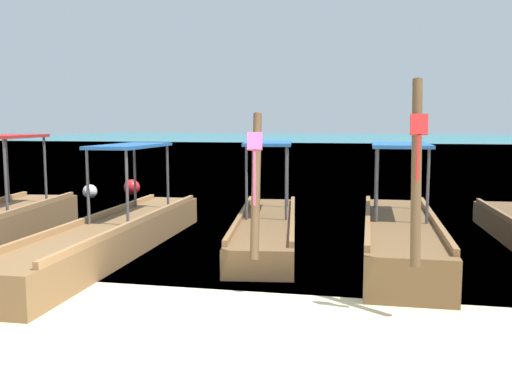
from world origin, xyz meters
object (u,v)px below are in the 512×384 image
Objects in this scene: longtail_boat_turquoise_ribbon at (113,235)px; longtail_boat_red_ribbon at (400,235)px; mooring_buoy_far at (132,187)px; mooring_buoy_near at (90,192)px; longtail_boat_pink_ribbon at (267,226)px.

longtail_boat_red_ribbon is (4.91, 0.84, 0.03)m from longtail_boat_turquoise_ribbon.
longtail_boat_turquoise_ribbon is at bearing -170.23° from longtail_boat_red_ribbon.
longtail_boat_red_ribbon is at bearing 9.77° from longtail_boat_turquoise_ribbon.
mooring_buoy_far is (-3.09, 7.68, -0.08)m from longtail_boat_turquoise_ribbon.
mooring_buoy_far reaches higher than mooring_buoy_near.
longtail_boat_pink_ribbon reaches higher than mooring_buoy_near.
longtail_boat_pink_ribbon is at bearing 33.19° from longtail_boat_turquoise_ribbon.
longtail_boat_red_ribbon reaches higher than mooring_buoy_far.
longtail_boat_red_ribbon is at bearing -16.72° from longtail_boat_pink_ribbon.
mooring_buoy_near is at bearing 141.59° from longtail_boat_pink_ribbon.
mooring_buoy_near is 1.35m from mooring_buoy_far.
mooring_buoy_near is (-8.93, 5.86, -0.15)m from longtail_boat_red_ribbon.
longtail_boat_pink_ribbon reaches higher than longtail_boat_turquoise_ribbon.
longtail_boat_red_ribbon reaches higher than longtail_boat_pink_ribbon.
longtail_boat_turquoise_ribbon is at bearing -59.04° from mooring_buoy_near.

